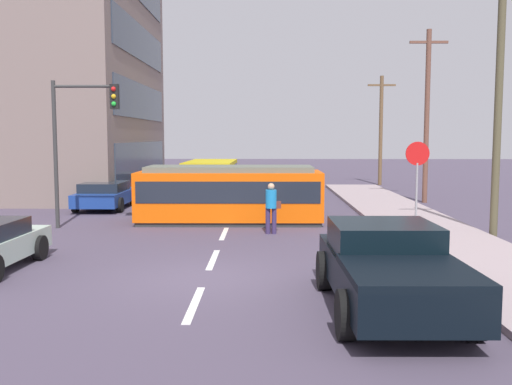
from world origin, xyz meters
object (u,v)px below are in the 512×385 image
parked_sedan_furthest (167,175)px  stop_sign (417,167)px  utility_pole_near (498,103)px  city_bus (211,176)px  parked_sedan_mid (105,195)px  parked_sedan_far (150,183)px  pickup_truck_parked (389,268)px  pedestrian_crossing (271,205)px  utility_pole_far (381,128)px  traffic_light_mast (80,126)px  streetcar_tram (230,193)px  utility_pole_mid (427,113)px

parked_sedan_furthest → stop_sign: stop_sign is taller
utility_pole_near → city_bus: bearing=128.2°
parked_sedan_mid → utility_pole_near: 16.33m
parked_sedan_far → city_bus: bearing=-12.3°
pickup_truck_parked → parked_sedan_far: pickup_truck_parked is taller
city_bus → pedestrian_crossing: bearing=-75.9°
parked_sedan_mid → utility_pole_far: 19.68m
utility_pole_far → traffic_light_mast: bearing=-127.5°
parked_sedan_furthest → traffic_light_mast: (0.16, -18.16, 2.90)m
streetcar_tram → parked_sedan_furthest: size_ratio=1.62×
parked_sedan_far → utility_pole_near: size_ratio=0.56×
utility_pole_near → pedestrian_crossing: bearing=176.3°
city_bus → parked_sedan_far: (-3.50, 0.76, -0.45)m
parked_sedan_mid → stop_sign: (11.93, -6.69, 1.57)m
pedestrian_crossing → utility_pole_near: utility_pole_near is taller
streetcar_tram → parked_sedan_far: streetcar_tram is taller
parked_sedan_mid → utility_pole_near: bearing=-25.9°
pickup_truck_parked → traffic_light_mast: traffic_light_mast is taller
parked_sedan_furthest → traffic_light_mast: 18.39m
pedestrian_crossing → parked_sedan_mid: bearing=138.2°
streetcar_tram → city_bus: streetcar_tram is taller
streetcar_tram → utility_pole_far: bearing=62.1°
streetcar_tram → traffic_light_mast: 5.80m
pickup_truck_parked → parked_sedan_far: bearing=111.9°
streetcar_tram → parked_sedan_mid: 7.00m
pedestrian_crossing → utility_pole_far: size_ratio=0.23×
city_bus → utility_pole_near: (10.22, -12.97, 3.14)m
parked_sedan_mid → parked_sedan_furthest: size_ratio=1.02×
parked_sedan_far → traffic_light_mast: traffic_light_mast is taller
pedestrian_crossing → parked_sedan_mid: pedestrian_crossing is taller
pedestrian_crossing → utility_pole_mid: (7.52, 9.12, 3.35)m
city_bus → parked_sedan_far: size_ratio=1.33×
city_bus → parked_sedan_furthest: (-3.58, 6.74, -0.45)m
pickup_truck_parked → parked_sedan_mid: size_ratio=1.18×
parked_sedan_mid → utility_pole_mid: utility_pole_mid is taller
streetcar_tram → traffic_light_mast: traffic_light_mast is taller
stop_sign → traffic_light_mast: 11.39m
traffic_light_mast → utility_pole_near: 13.74m
city_bus → parked_sedan_mid: bearing=-124.4°
utility_pole_mid → utility_pole_near: bearing=-92.7°
parked_sedan_far → stop_sign: size_ratio=1.56×
streetcar_tram → utility_pole_near: bearing=-19.3°
parked_sedan_mid → parked_sedan_furthest: (0.53, 12.75, -0.00)m
utility_pole_near → parked_sedan_furthest: bearing=125.0°
parked_sedan_furthest → stop_sign: bearing=-59.6°
pickup_truck_parked → parked_sedan_mid: bearing=122.1°
city_bus → pickup_truck_parked: size_ratio=1.19×
pedestrian_crossing → parked_sedan_furthest: pedestrian_crossing is taller
parked_sedan_mid → stop_sign: size_ratio=1.48×
parked_sedan_mid → streetcar_tram: bearing=-34.6°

